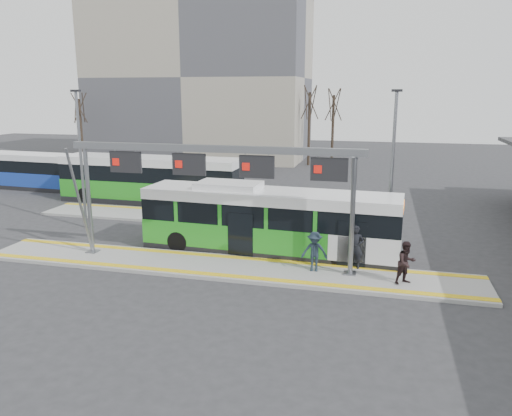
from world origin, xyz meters
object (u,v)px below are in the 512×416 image
(passenger_c, at_px, (314,252))
(passenger_a, at_px, (356,247))
(gantry, at_px, (214,170))
(hero_bus, at_px, (268,222))
(passenger_b, at_px, (406,263))

(passenger_c, bearing_deg, passenger_a, 22.05)
(gantry, xyz_separation_m, hero_bus, (1.83, 2.43, -2.77))
(passenger_a, bearing_deg, hero_bus, 163.13)
(hero_bus, height_order, passenger_a, hero_bus)
(passenger_c, bearing_deg, passenger_b, -12.05)
(gantry, bearing_deg, passenger_b, -3.50)
(gantry, distance_m, passenger_b, 8.69)
(passenger_a, bearing_deg, passenger_c, -150.37)
(passenger_a, distance_m, passenger_b, 2.43)
(hero_bus, xyz_separation_m, passenger_c, (2.52, -2.38, -0.52))
(hero_bus, bearing_deg, gantry, -123.90)
(passenger_c, bearing_deg, hero_bus, 132.98)
(gantry, distance_m, passenger_a, 6.86)
(passenger_a, relative_size, passenger_c, 1.10)
(gantry, height_order, passenger_a, gantry)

